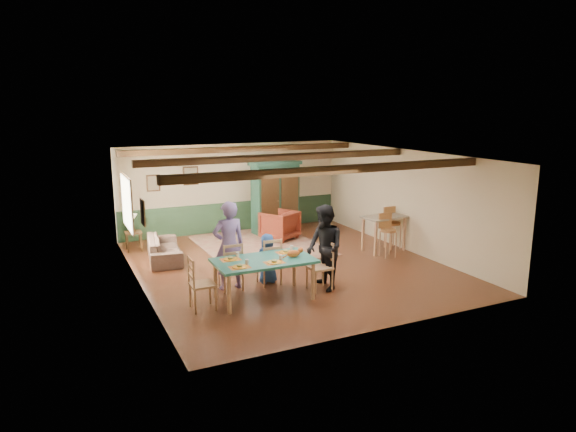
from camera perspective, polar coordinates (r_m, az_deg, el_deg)
name	(u,v)px	position (r m, az deg, el deg)	size (l,w,h in m)	color
floor	(288,265)	(12.59, -0.01, -5.52)	(8.00, 8.00, 0.00)	#492214
wall_back	(233,188)	(15.90, -6.18, 3.14)	(7.00, 0.02, 2.70)	beige
wall_left	(138,226)	(11.25, -16.37, -1.05)	(0.02, 8.00, 2.70)	beige
wall_right	(406,200)	(14.07, 12.99, 1.72)	(0.02, 8.00, 2.70)	beige
ceiling	(288,155)	(12.05, -0.01, 6.80)	(7.00, 8.00, 0.02)	silver
wainscot_back	(233,216)	(16.05, -6.08, -0.04)	(6.95, 0.03, 0.90)	#1F3A23
ceiling_beam_front	(338,170)	(10.04, 5.61, 5.15)	(6.95, 0.16, 0.16)	black
ceiling_beam_mid	(281,157)	(12.42, -0.81, 6.55)	(6.95, 0.16, 0.16)	black
ceiling_beam_back	(243,149)	(14.82, -5.01, 7.42)	(6.95, 0.16, 0.16)	black
window_left	(127,203)	(12.86, -17.50, 1.41)	(0.06, 1.60, 1.30)	white
picture_left_wall	(143,212)	(10.59, -15.81, 0.39)	(0.04, 0.42, 0.52)	gray
picture_back_a	(191,176)	(15.44, -10.75, 4.42)	(0.45, 0.04, 0.55)	gray
picture_back_b	(153,183)	(15.22, -14.74, 3.55)	(0.38, 0.04, 0.48)	gray
dining_table	(264,279)	(10.38, -2.68, -7.05)	(1.98, 1.10, 0.82)	#20675C
dining_chair_far_left	(231,266)	(10.91, -6.40, -5.54)	(0.46, 0.48, 1.04)	#AC7B56
dining_chair_far_right	(269,261)	(11.20, -2.11, -5.00)	(0.46, 0.48, 1.04)	#AC7B56
dining_chair_end_left	(202,283)	(9.97, -9.49, -7.36)	(0.46, 0.48, 1.04)	#AC7B56
dining_chair_end_right	(320,266)	(10.86, 3.55, -5.58)	(0.46, 0.48, 1.04)	#AC7B56
person_man	(229,245)	(10.87, -6.60, -3.27)	(0.69, 0.45, 1.90)	#7660A6
person_woman	(325,248)	(10.80, 4.09, -3.56)	(0.88, 0.69, 1.81)	black
person_child	(268,258)	(11.27, -2.29, -4.73)	(0.54, 0.35, 1.11)	#244991
cat	(294,253)	(10.36, 0.63, -4.11)	(0.40, 0.15, 0.20)	#C75923
place_setting_near_left	(240,265)	(9.79, -5.39, -5.41)	(0.44, 0.33, 0.11)	orange
place_setting_near_center	(274,260)	(10.03, -1.53, -4.92)	(0.44, 0.33, 0.11)	orange
place_setting_far_left	(230,257)	(10.29, -6.41, -4.56)	(0.44, 0.33, 0.11)	orange
place_setting_far_right	(286,250)	(10.71, -0.25, -3.81)	(0.44, 0.33, 0.11)	orange
area_rug	(260,245)	(14.38, -3.16, -3.25)	(3.11, 3.69, 0.01)	tan
armoire	(275,197)	(15.60, -1.42, 2.08)	(1.55, 0.62, 2.19)	#143226
armchair	(279,225)	(14.93, -0.96, -1.01)	(0.90, 0.93, 0.84)	#511710
sofa	(164,248)	(13.38, -13.58, -3.52)	(1.96, 0.77, 0.57)	#44332B
end_table	(134,241)	(14.40, -16.76, -2.69)	(0.43, 0.43, 0.52)	black
table_lamp	(133,223)	(14.29, -16.89, -0.75)	(0.27, 0.27, 0.48)	beige
counter_table	(384,233)	(13.96, 10.59, -1.92)	(1.15, 0.67, 0.96)	tan
bar_stool_left	(388,236)	(13.42, 11.07, -2.15)	(0.40, 0.44, 1.12)	#AE7643
bar_stool_right	(393,228)	(14.23, 11.57, -1.33)	(0.40, 0.44, 1.13)	#AE7643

